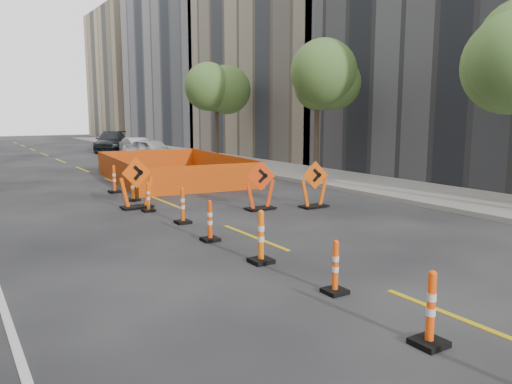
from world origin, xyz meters
TOP-DOWN VIEW (x-y plane):
  - ground_plane at (0.00, 0.00)m, footprint 140.00×140.00m
  - sidewalk_right at (9.00, 12.00)m, footprint 4.00×90.00m
  - bld_right_c at (17.00, 23.80)m, footprint 12.00×16.00m
  - bld_right_d at (17.00, 40.20)m, footprint 12.00×18.00m
  - bld_right_e at (17.00, 58.60)m, footprint 12.00×14.00m
  - tree_r_b at (8.40, 12.00)m, footprint 2.80×2.80m
  - tree_r_c at (8.40, 22.00)m, footprint 2.80×2.80m
  - channelizer_1 at (-1.12, -2.25)m, footprint 0.41×0.41m
  - channelizer_2 at (-0.88, -0.08)m, footprint 0.37×0.37m
  - channelizer_3 at (-1.01, 2.08)m, footprint 0.44×0.44m
  - channelizer_4 at (-1.09, 4.25)m, footprint 0.40×0.40m
  - channelizer_5 at (-0.85, 6.41)m, footprint 0.40×0.40m
  - channelizer_6 at (-1.07, 8.58)m, footprint 0.37×0.37m
  - channelizer_7 at (-0.85, 10.75)m, footprint 0.42×0.42m
  - channelizer_8 at (-0.88, 12.91)m, footprint 0.43×0.43m
  - chevron_sign_left at (-1.19, 9.31)m, footprint 1.20×0.82m
  - chevron_sign_center at (2.08, 6.96)m, footprint 1.18×0.89m
  - chevron_sign_right at (3.79, 6.35)m, footprint 1.12×0.80m
  - safety_fence at (2.54, 15.36)m, footprint 6.00×9.26m
  - parked_car_near at (4.74, 23.94)m, footprint 3.12×4.71m
  - parked_car_mid at (5.44, 28.74)m, footprint 1.47×4.06m
  - parked_car_far at (5.13, 34.16)m, footprint 4.25×6.03m

SIDE VIEW (x-z plane):
  - ground_plane at x=0.00m, z-range 0.00..0.00m
  - sidewalk_right at x=9.00m, z-range 0.00..0.15m
  - channelizer_6 at x=-1.07m, z-range 0.00..0.93m
  - channelizer_2 at x=-0.88m, z-range 0.00..0.94m
  - channelizer_4 at x=-1.09m, z-range 0.00..1.01m
  - channelizer_5 at x=-0.85m, z-range 0.00..1.02m
  - channelizer_1 at x=-1.12m, z-range 0.00..1.04m
  - channelizer_7 at x=-0.85m, z-range 0.00..1.08m
  - channelizer_8 at x=-0.88m, z-range 0.00..1.08m
  - safety_fence at x=2.54m, z-range 0.00..1.10m
  - channelizer_3 at x=-1.01m, z-range 0.00..1.12m
  - parked_car_mid at x=5.44m, z-range 0.00..1.33m
  - parked_car_near at x=4.74m, z-range 0.00..1.49m
  - chevron_sign_right at x=3.79m, z-range 0.00..1.54m
  - chevron_sign_center at x=2.08m, z-range 0.00..1.57m
  - parked_car_far at x=5.13m, z-range 0.00..1.62m
  - chevron_sign_left at x=-1.19m, z-range 0.00..1.67m
  - tree_r_b at x=8.40m, z-range 1.55..7.50m
  - tree_r_c at x=8.40m, z-range 1.55..7.50m
  - bld_right_c at x=17.00m, z-range 0.00..14.00m
  - bld_right_e at x=17.00m, z-range 0.00..16.00m
  - bld_right_d at x=17.00m, z-range 0.00..20.00m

